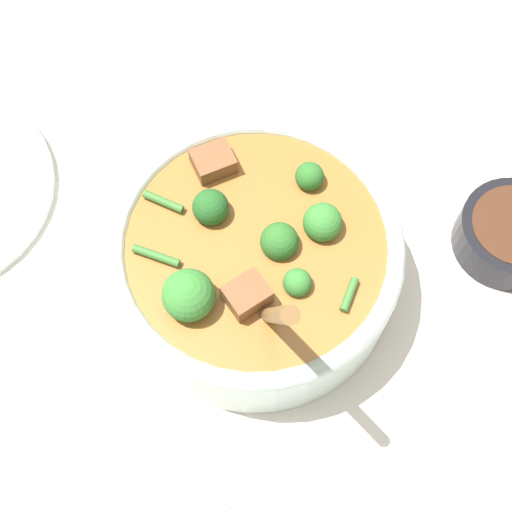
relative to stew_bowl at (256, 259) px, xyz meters
name	(u,v)px	position (x,y,z in m)	size (l,w,h in m)	color
ground_plane	(256,280)	(0.00, 0.00, -0.05)	(4.00, 4.00, 0.00)	silver
stew_bowl	(256,259)	(0.00, 0.00, 0.00)	(0.26, 0.26, 0.25)	#B2C6BC
condiment_bowl	(511,233)	(-0.17, -0.18, -0.03)	(0.10, 0.10, 0.04)	black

